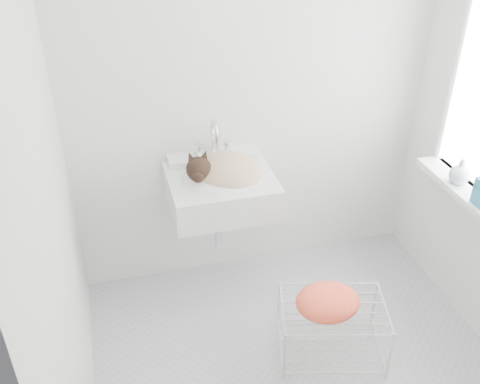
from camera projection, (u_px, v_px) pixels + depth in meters
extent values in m
cube|color=#B0B4B9|center=(300.00, 369.00, 3.01)|extent=(2.20, 2.00, 0.02)
cube|color=white|center=(252.00, 88.00, 3.16)|extent=(2.20, 0.02, 2.50)
cube|color=white|center=(49.00, 210.00, 2.10)|extent=(0.02, 2.00, 2.50)
cube|color=white|center=(472.00, 197.00, 2.95)|extent=(0.16, 0.88, 0.04)
cube|color=white|center=(221.00, 176.00, 3.10)|extent=(0.60, 0.52, 0.24)
ellipsoid|color=tan|center=(226.00, 172.00, 3.08)|extent=(0.44, 0.40, 0.20)
sphere|color=black|center=(201.00, 166.00, 2.95)|extent=(0.17, 0.17, 0.14)
torus|color=red|center=(205.00, 173.00, 2.97)|extent=(0.15, 0.15, 0.06)
cube|color=silver|center=(331.00, 331.00, 3.04)|extent=(0.64, 0.52, 0.33)
ellipsoid|color=orange|center=(327.00, 308.00, 2.89)|extent=(0.36, 0.26, 0.14)
imported|color=silver|center=(458.00, 183.00, 3.04)|extent=(0.13, 0.13, 0.15)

